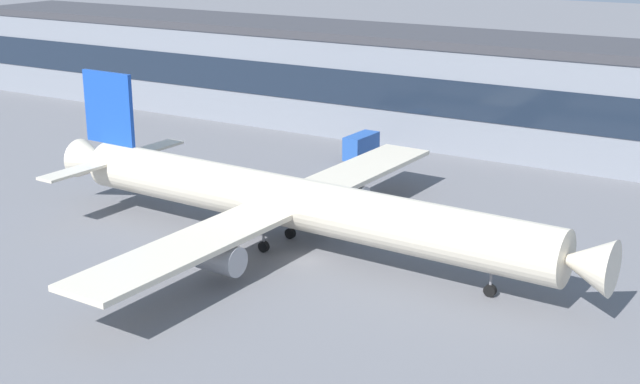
% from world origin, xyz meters
% --- Properties ---
extents(ground_plane, '(600.00, 600.00, 0.00)m').
position_xyz_m(ground_plane, '(0.00, 0.00, 0.00)').
color(ground_plane, slate).
extents(terminal_building, '(202.76, 17.89, 15.63)m').
position_xyz_m(terminal_building, '(0.00, 52.21, 7.84)').
color(terminal_building, gray).
rests_on(terminal_building, ground_plane).
extents(airliner, '(61.77, 53.20, 15.48)m').
position_xyz_m(airliner, '(-2.96, 1.58, 4.85)').
color(airliner, beige).
rests_on(airliner, ground_plane).
extents(stair_truck, '(2.61, 6.07, 3.55)m').
position_xyz_m(stair_truck, '(-13.37, 34.68, 1.98)').
color(stair_truck, '#2651A5').
rests_on(stair_truck, ground_plane).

